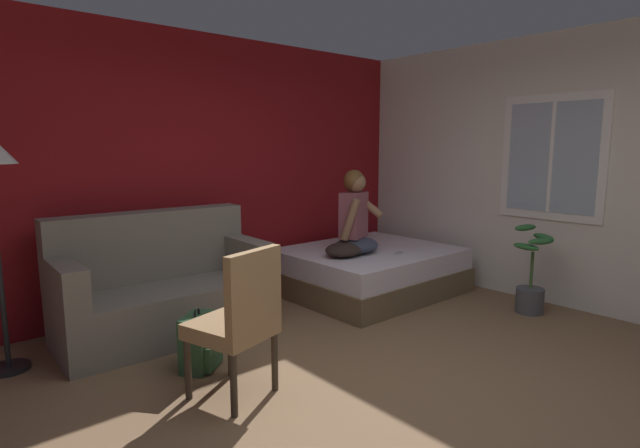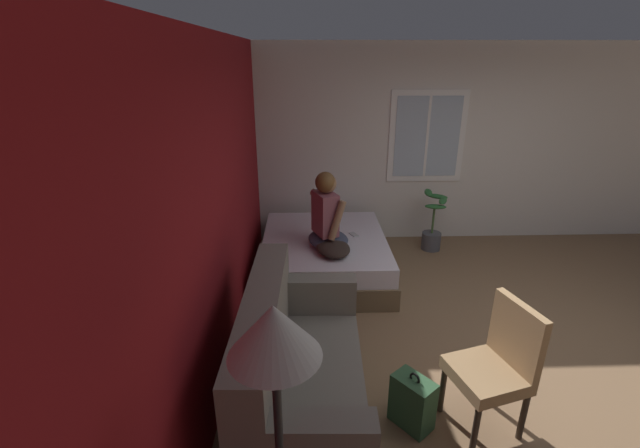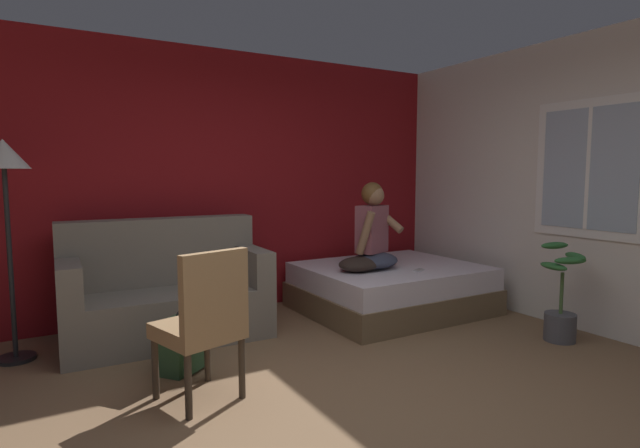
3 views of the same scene
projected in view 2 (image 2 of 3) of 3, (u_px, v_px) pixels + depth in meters
The scene contains 12 objects.
ground_plane at pixel (538, 359), 3.81m from camera, with size 40.00×40.00×0.00m, color brown.
wall_back_accent at pixel (207, 222), 3.23m from camera, with size 10.54×0.16×2.70m, color maroon.
wall_side_with_window at pixel (452, 145), 5.96m from camera, with size 0.19×6.85×2.70m.
bed at pixel (324, 256), 5.23m from camera, with size 1.80×1.51×0.48m.
couch at pixel (296, 374), 3.07m from camera, with size 1.73×0.88×1.04m.
side_chair at pixel (496, 363), 2.97m from camera, with size 0.57×0.57×0.98m.
person_seated at pixel (327, 217), 4.79m from camera, with size 0.65×0.60×0.88m.
backpack at pixel (413, 402), 3.08m from camera, with size 0.35×0.35×0.46m.
throw_pillow at pixel (333, 248), 4.70m from camera, with size 0.48×0.36×0.14m, color #2D231E.
cell_phone at pixel (354, 235), 5.21m from camera, with size 0.07×0.14×0.01m, color #B7B7BC.
floor_lamp at pixel (276, 367), 1.62m from camera, with size 0.36×0.36×1.70m.
potted_plant at pixel (432, 229), 5.86m from camera, with size 0.39×0.37×0.85m.
Camera 2 is at (-3.03, 2.05, 2.53)m, focal length 24.00 mm.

